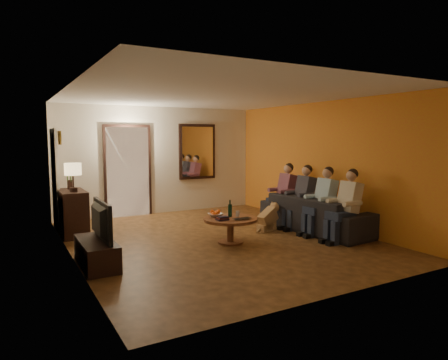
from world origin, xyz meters
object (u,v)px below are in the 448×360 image
tv (95,221)px  person_b (323,203)px  sofa (316,213)px  person_d (284,196)px  person_a (347,208)px  wine_bottle (230,208)px  laptop (244,219)px  bowl (215,215)px  table_lamp (73,177)px  coffee_table (230,230)px  tv_stand (97,253)px  dog (268,217)px  dresser (73,213)px  person_c (302,199)px

tv → person_b: person_b is taller
sofa → person_d: (-0.10, 0.90, 0.25)m
person_b → person_d: size_ratio=1.00×
sofa → person_a: (-0.10, -0.90, 0.25)m
wine_bottle → laptop: (0.05, -0.38, -0.14)m
bowl → person_d: bearing=18.1°
table_lamp → person_a: size_ratio=0.45×
coffee_table → laptop: (0.10, -0.28, 0.24)m
tv_stand → wine_bottle: (2.38, 0.25, 0.42)m
table_lamp → wine_bottle: table_lamp is taller
tv_stand → person_b: size_ratio=0.94×
person_a → table_lamp: bearing=147.7°
tv → laptop: (2.43, -0.13, -0.20)m
coffee_table → bowl: (-0.18, 0.22, 0.26)m
tv_stand → tv: size_ratio=1.15×
person_a → coffee_table: size_ratio=1.26×
dog → bowl: (-1.32, -0.25, 0.20)m
dresser → person_b: bearing=-28.5°
dresser → tv_stand: 2.14m
tv → person_a: (4.20, -0.76, -0.06)m
tv → tv_stand: bearing=-180.0°
person_c → bowl: size_ratio=4.63×
tv → dog: (3.47, 0.62, -0.38)m
dresser → dog: (3.47, -1.50, -0.15)m
person_a → person_d: (0.00, 1.80, 0.00)m
person_b → person_d: (0.00, 1.20, 0.00)m
dog → wine_bottle: 1.20m
dresser → sofa: size_ratio=0.40×
table_lamp → tv_stand: size_ratio=0.48×
person_d → sofa: bearing=-83.7°
person_c → laptop: 1.87m
table_lamp → sofa: bearing=-22.3°
person_b → person_c: same height
person_c → laptop: bearing=-162.2°
person_c → dresser: bearing=158.2°
person_c → coffee_table: size_ratio=1.26×
tv_stand → dresser: bearing=90.0°
person_a → wine_bottle: (-1.82, 1.01, 0.01)m
tv → sofa: (4.30, 0.14, -0.31)m
person_c → coffee_table: 1.93m
sofa → dog: size_ratio=4.29×
person_d → dog: size_ratio=2.14×
person_c → wine_bottle: person_c is taller
table_lamp → person_c: size_ratio=0.45×
dresser → tv: size_ratio=0.98×
tv_stand → person_d: (4.20, 1.04, 0.41)m
dresser → person_b: 4.78m
tv_stand → person_b: 4.22m
dresser → person_c: 4.53m
dresser → laptop: dresser is taller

